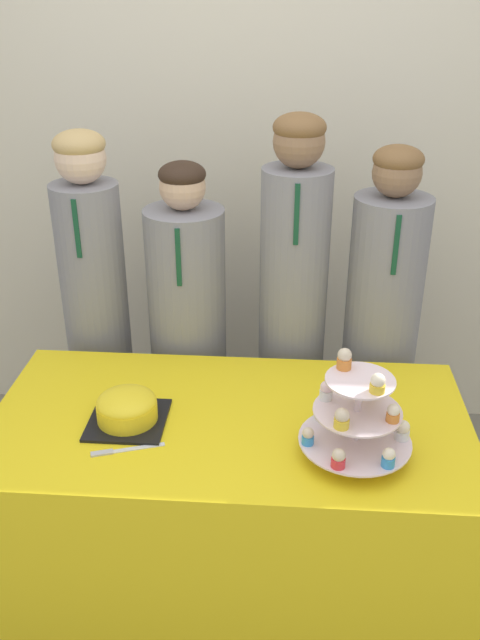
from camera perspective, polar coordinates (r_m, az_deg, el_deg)
wall_back at (r=3.06m, az=1.05°, el=14.66°), size 9.00×0.06×2.70m
table at (r=2.44m, az=-0.82°, el=-15.26°), size 1.55×0.79×0.72m
round_cake at (r=2.20m, az=-9.51°, el=-7.31°), size 0.25×0.25×0.11m
cake_knife at (r=2.10m, az=-10.45°, el=-10.83°), size 0.22×0.09×0.01m
cupcake_stand at (r=2.01m, az=9.89°, el=-7.91°), size 0.33×0.33×0.33m
student_0 at (r=2.81m, az=-11.88°, el=-0.28°), size 0.26×0.26×1.52m
student_1 at (r=2.77m, az=-4.35°, el=-2.03°), size 0.31×0.31×1.41m
student_2 at (r=2.69m, az=4.40°, el=-0.27°), size 0.26×0.27×1.59m
student_3 at (r=2.75m, az=11.65°, el=-1.79°), size 0.29×0.29×1.48m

